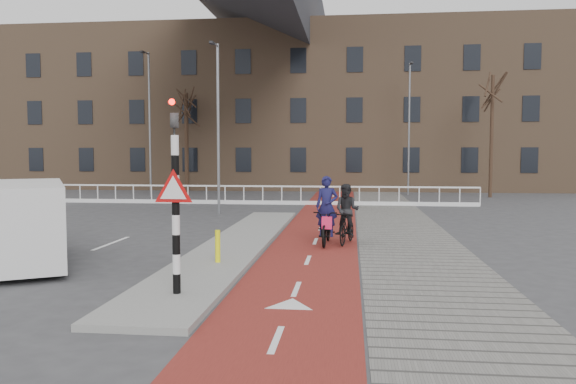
# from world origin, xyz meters

# --- Properties ---
(ground) EXTENTS (120.00, 120.00, 0.00)m
(ground) POSITION_xyz_m (0.00, 0.00, 0.00)
(ground) COLOR #38383A
(ground) RESTS_ON ground
(bike_lane) EXTENTS (2.50, 60.00, 0.01)m
(bike_lane) POSITION_xyz_m (1.50, 10.00, 0.01)
(bike_lane) COLOR maroon
(bike_lane) RESTS_ON ground
(sidewalk) EXTENTS (3.00, 60.00, 0.01)m
(sidewalk) POSITION_xyz_m (4.30, 10.00, 0.01)
(sidewalk) COLOR slate
(sidewalk) RESTS_ON ground
(curb_island) EXTENTS (1.80, 16.00, 0.12)m
(curb_island) POSITION_xyz_m (-0.70, 4.00, 0.06)
(curb_island) COLOR gray
(curb_island) RESTS_ON ground
(traffic_signal) EXTENTS (0.80, 0.80, 3.68)m
(traffic_signal) POSITION_xyz_m (-0.60, -2.02, 1.99)
(traffic_signal) COLOR black
(traffic_signal) RESTS_ON curb_island
(bollard) EXTENTS (0.12, 0.12, 0.76)m
(bollard) POSITION_xyz_m (-0.54, 0.94, 0.50)
(bollard) COLOR #F6F30D
(bollard) RESTS_ON curb_island
(cyclist_near) EXTENTS (0.76, 1.96, 2.00)m
(cyclist_near) POSITION_xyz_m (1.86, 4.44, 0.68)
(cyclist_near) COLOR black
(cyclist_near) RESTS_ON bike_lane
(cyclist_far) EXTENTS (0.85, 1.68, 1.76)m
(cyclist_far) POSITION_xyz_m (2.45, 4.62, 0.74)
(cyclist_far) COLOR black
(cyclist_far) RESTS_ON bike_lane
(van) EXTENTS (3.87, 4.89, 1.97)m
(van) POSITION_xyz_m (-5.22, 0.63, 1.04)
(van) COLOR silver
(van) RESTS_ON ground
(railing) EXTENTS (28.00, 0.10, 0.99)m
(railing) POSITION_xyz_m (-5.00, 17.00, 0.31)
(railing) COLOR silver
(railing) RESTS_ON ground
(townhouse_row) EXTENTS (46.00, 10.00, 15.90)m
(townhouse_row) POSITION_xyz_m (-3.00, 32.00, 7.81)
(townhouse_row) COLOR #7F6047
(townhouse_row) RESTS_ON ground
(tree_mid) EXTENTS (0.28, 0.28, 6.75)m
(tree_mid) POSITION_xyz_m (-8.68, 25.84, 3.38)
(tree_mid) COLOR black
(tree_mid) RESTS_ON ground
(tree_right) EXTENTS (0.21, 0.21, 7.30)m
(tree_right) POSITION_xyz_m (10.94, 23.08, 3.65)
(tree_right) COLOR black
(tree_right) RESTS_ON ground
(streetlight_near) EXTENTS (0.12, 0.12, 7.37)m
(streetlight_near) POSITION_xyz_m (-3.20, 12.24, 3.69)
(streetlight_near) COLOR slate
(streetlight_near) RESTS_ON ground
(streetlight_left) EXTENTS (0.12, 0.12, 8.74)m
(streetlight_left) POSITION_xyz_m (-9.65, 21.40, 4.37)
(streetlight_left) COLOR slate
(streetlight_left) RESTS_ON ground
(streetlight_right) EXTENTS (0.12, 0.12, 8.35)m
(streetlight_right) POSITION_xyz_m (6.23, 24.74, 4.18)
(streetlight_right) COLOR slate
(streetlight_right) RESTS_ON ground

